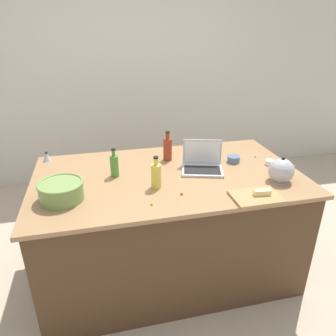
{
  "coord_description": "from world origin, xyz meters",
  "views": [
    {
      "loc": [
        -0.49,
        -2.09,
        1.93
      ],
      "look_at": [
        0.0,
        0.0,
        0.95
      ],
      "focal_mm": 33.84,
      "sensor_mm": 36.0,
      "label": 1
    }
  ],
  "objects_px": {
    "bottle_soy": "(168,149)",
    "ramekin_medium": "(233,159)",
    "ramekin_small": "(270,162)",
    "laptop": "(202,164)",
    "mixing_bowl_large": "(61,191)",
    "bottle_oil": "(156,175)",
    "kettle": "(281,171)",
    "bottle_olive": "(114,165)",
    "cutting_board": "(256,197)",
    "kitchen_timer": "(47,157)",
    "butter_stick_left": "(262,192)"
  },
  "relations": [
    {
      "from": "bottle_olive",
      "to": "bottle_soy",
      "type": "bearing_deg",
      "value": 25.05
    },
    {
      "from": "bottle_oil",
      "to": "bottle_olive",
      "type": "height_order",
      "value": "bottle_oil"
    },
    {
      "from": "bottle_oil",
      "to": "kitchen_timer",
      "type": "bearing_deg",
      "value": 139.79
    },
    {
      "from": "bottle_olive",
      "to": "kitchen_timer",
      "type": "distance_m",
      "value": 0.67
    },
    {
      "from": "cutting_board",
      "to": "kitchen_timer",
      "type": "height_order",
      "value": "kitchen_timer"
    },
    {
      "from": "laptop",
      "to": "kitchen_timer",
      "type": "bearing_deg",
      "value": 158.95
    },
    {
      "from": "laptop",
      "to": "kettle",
      "type": "relative_size",
      "value": 1.69
    },
    {
      "from": "laptop",
      "to": "kitchen_timer",
      "type": "relative_size",
      "value": 4.67
    },
    {
      "from": "bottle_oil",
      "to": "kettle",
      "type": "bearing_deg",
      "value": -7.18
    },
    {
      "from": "ramekin_small",
      "to": "kitchen_timer",
      "type": "height_order",
      "value": "kitchen_timer"
    },
    {
      "from": "kitchen_timer",
      "to": "butter_stick_left",
      "type": "bearing_deg",
      "value": -33.9
    },
    {
      "from": "butter_stick_left",
      "to": "bottle_oil",
      "type": "bearing_deg",
      "value": 155.32
    },
    {
      "from": "laptop",
      "to": "bottle_olive",
      "type": "relative_size",
      "value": 1.66
    },
    {
      "from": "kettle",
      "to": "cutting_board",
      "type": "xyz_separation_m",
      "value": [
        -0.28,
        -0.18,
        -0.07
      ]
    },
    {
      "from": "butter_stick_left",
      "to": "ramekin_small",
      "type": "height_order",
      "value": "butter_stick_left"
    },
    {
      "from": "ramekin_medium",
      "to": "kitchen_timer",
      "type": "bearing_deg",
      "value": 165.82
    },
    {
      "from": "ramekin_small",
      "to": "laptop",
      "type": "bearing_deg",
      "value": 176.48
    },
    {
      "from": "bottle_olive",
      "to": "butter_stick_left",
      "type": "height_order",
      "value": "bottle_olive"
    },
    {
      "from": "mixing_bowl_large",
      "to": "kitchen_timer",
      "type": "distance_m",
      "value": 0.71
    },
    {
      "from": "bottle_soy",
      "to": "ramekin_medium",
      "type": "distance_m",
      "value": 0.54
    },
    {
      "from": "butter_stick_left",
      "to": "ramekin_medium",
      "type": "xyz_separation_m",
      "value": [
        0.06,
        0.58,
        -0.01
      ]
    },
    {
      "from": "bottle_soy",
      "to": "kettle",
      "type": "height_order",
      "value": "bottle_soy"
    },
    {
      "from": "bottle_olive",
      "to": "ramekin_small",
      "type": "bearing_deg",
      "value": -3.49
    },
    {
      "from": "kitchen_timer",
      "to": "bottle_olive",
      "type": "bearing_deg",
      "value": -38.59
    },
    {
      "from": "bottle_olive",
      "to": "cutting_board",
      "type": "distance_m",
      "value": 1.02
    },
    {
      "from": "laptop",
      "to": "butter_stick_left",
      "type": "xyz_separation_m",
      "value": [
        0.24,
        -0.5,
        -0.01
      ]
    },
    {
      "from": "bottle_soy",
      "to": "ramekin_medium",
      "type": "height_order",
      "value": "bottle_soy"
    },
    {
      "from": "kettle",
      "to": "kitchen_timer",
      "type": "bearing_deg",
      "value": 155.09
    },
    {
      "from": "cutting_board",
      "to": "butter_stick_left",
      "type": "relative_size",
      "value": 2.87
    },
    {
      "from": "bottle_oil",
      "to": "kettle",
      "type": "xyz_separation_m",
      "value": [
        0.88,
        -0.11,
        -0.01
      ]
    },
    {
      "from": "bottle_soy",
      "to": "bottle_oil",
      "type": "bearing_deg",
      "value": -112.25
    },
    {
      "from": "mixing_bowl_large",
      "to": "bottle_oil",
      "type": "height_order",
      "value": "bottle_oil"
    },
    {
      "from": "cutting_board",
      "to": "bottle_olive",
      "type": "bearing_deg",
      "value": 147.95
    },
    {
      "from": "bottle_soy",
      "to": "ramekin_medium",
      "type": "xyz_separation_m",
      "value": [
        0.51,
        -0.17,
        -0.07
      ]
    },
    {
      "from": "kitchen_timer",
      "to": "bottle_soy",
      "type": "bearing_deg",
      "value": -11.97
    },
    {
      "from": "mixing_bowl_large",
      "to": "bottle_oil",
      "type": "bearing_deg",
      "value": 2.53
    },
    {
      "from": "mixing_bowl_large",
      "to": "cutting_board",
      "type": "distance_m",
      "value": 1.25
    },
    {
      "from": "cutting_board",
      "to": "ramekin_medium",
      "type": "distance_m",
      "value": 0.59
    },
    {
      "from": "kettle",
      "to": "ramekin_small",
      "type": "bearing_deg",
      "value": 73.78
    },
    {
      "from": "ramekin_small",
      "to": "kitchen_timer",
      "type": "bearing_deg",
      "value": 164.32
    },
    {
      "from": "cutting_board",
      "to": "butter_stick_left",
      "type": "bearing_deg",
      "value": 0.0
    },
    {
      "from": "bottle_olive",
      "to": "cutting_board",
      "type": "xyz_separation_m",
      "value": [
        0.86,
        -0.54,
        -0.08
      ]
    },
    {
      "from": "laptop",
      "to": "mixing_bowl_large",
      "type": "xyz_separation_m",
      "value": [
        -1.02,
        -0.23,
        0.02
      ]
    },
    {
      "from": "bottle_olive",
      "to": "ramekin_medium",
      "type": "height_order",
      "value": "bottle_olive"
    },
    {
      "from": "mixing_bowl_large",
      "to": "bottle_olive",
      "type": "distance_m",
      "value": 0.45
    },
    {
      "from": "kitchen_timer",
      "to": "cutting_board",
      "type": "bearing_deg",
      "value": -34.63
    },
    {
      "from": "bottle_oil",
      "to": "bottle_olive",
      "type": "relative_size",
      "value": 1.06
    },
    {
      "from": "bottle_oil",
      "to": "ramekin_small",
      "type": "distance_m",
      "value": 0.98
    },
    {
      "from": "kettle",
      "to": "kitchen_timer",
      "type": "xyz_separation_m",
      "value": [
        -1.66,
        0.77,
        -0.04
      ]
    },
    {
      "from": "mixing_bowl_large",
      "to": "bottle_oil",
      "type": "xyz_separation_m",
      "value": [
        0.62,
        0.03,
        0.03
      ]
    }
  ]
}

